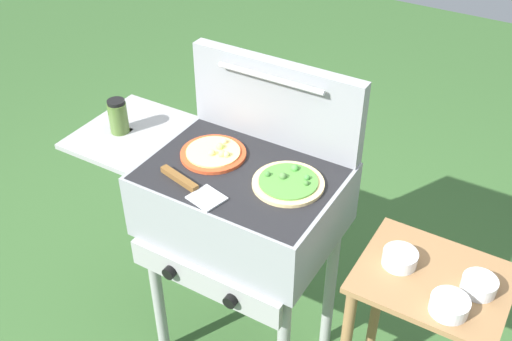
% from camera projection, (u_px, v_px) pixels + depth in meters
% --- Properties ---
extents(grill, '(0.96, 0.53, 0.90)m').
position_uv_depth(grill, '(239.00, 204.00, 2.05)').
color(grill, gray).
rests_on(grill, ground_plane).
extents(grill_lid_open, '(0.63, 0.08, 0.30)m').
position_uv_depth(grill_lid_open, '(276.00, 102.00, 2.02)').
color(grill_lid_open, gray).
rests_on(grill_lid_open, grill).
extents(pizza_cheese, '(0.22, 0.22, 0.04)m').
position_uv_depth(pizza_cheese, '(214.00, 153.00, 2.03)').
color(pizza_cheese, '#C64723').
rests_on(pizza_cheese, grill).
extents(pizza_veggie, '(0.23, 0.23, 0.03)m').
position_uv_depth(pizza_veggie, '(288.00, 182.00, 1.90)').
color(pizza_veggie, '#E0C17F').
rests_on(pizza_veggie, grill).
extents(sauce_jar, '(0.07, 0.07, 0.13)m').
position_uv_depth(sauce_jar, '(118.00, 116.00, 2.12)').
color(sauce_jar, '#4C6B2D').
rests_on(sauce_jar, grill).
extents(spatula, '(0.27, 0.12, 0.02)m').
position_uv_depth(spatula, '(190.00, 186.00, 1.89)').
color(spatula, '#B7BABF').
rests_on(spatula, grill).
extents(prep_table, '(0.44, 0.36, 0.76)m').
position_uv_depth(prep_table, '(422.00, 325.00, 1.91)').
color(prep_table, olive).
rests_on(prep_table, ground_plane).
extents(topping_bowl_near, '(0.10, 0.10, 0.04)m').
position_uv_depth(topping_bowl_near, '(479.00, 285.00, 1.72)').
color(topping_bowl_near, silver).
rests_on(topping_bowl_near, prep_table).
extents(topping_bowl_far, '(0.11, 0.11, 0.04)m').
position_uv_depth(topping_bowl_far, '(449.00, 306.00, 1.66)').
color(topping_bowl_far, silver).
rests_on(topping_bowl_far, prep_table).
extents(topping_bowl_middle, '(0.11, 0.11, 0.04)m').
position_uv_depth(topping_bowl_middle, '(400.00, 259.00, 1.81)').
color(topping_bowl_middle, silver).
rests_on(topping_bowl_middle, prep_table).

